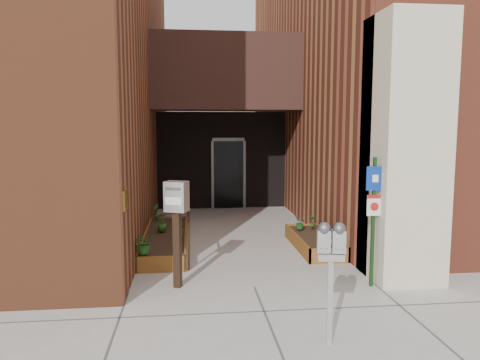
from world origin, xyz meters
name	(u,v)px	position (x,y,z in m)	size (l,w,h in m)	color
ground	(254,287)	(0.00, 0.00, 0.00)	(80.00, 80.00, 0.00)	#9E9991
architecture	(216,44)	(-0.18, 6.89, 4.98)	(20.00, 14.60, 10.00)	brown
planter_left	(166,241)	(-1.55, 2.70, 0.13)	(0.90, 3.60, 0.30)	brown
planter_right	(314,242)	(1.60, 2.20, 0.13)	(0.80, 2.20, 0.30)	brown
handrail	(189,212)	(-1.05, 2.65, 0.75)	(0.04, 3.34, 0.90)	black
parking_meter	(331,250)	(0.62, -2.04, 1.15)	(0.34, 0.19, 1.49)	#ADADB0
sign_post	(374,208)	(1.90, -0.17, 1.30)	(0.29, 0.07, 2.11)	#123313
payment_dropbox	(177,211)	(-1.23, 0.14, 1.25)	(0.41, 0.36, 1.73)	black
shrub_left_a	(144,243)	(-1.85, 1.10, 0.50)	(0.36, 0.36, 0.40)	#22601B
shrub_left_b	(179,228)	(-1.25, 2.33, 0.48)	(0.20, 0.20, 0.36)	#235B1A
shrub_left_c	(162,222)	(-1.64, 2.90, 0.50)	(0.23, 0.23, 0.40)	#265819
shrub_left_d	(156,212)	(-1.85, 4.22, 0.49)	(0.20, 0.20, 0.37)	#1B5117
shrub_right_a	(331,237)	(1.67, 1.30, 0.48)	(0.20, 0.20, 0.35)	#1B6120
shrub_right_b	(312,222)	(1.71, 2.81, 0.45)	(0.16, 0.16, 0.30)	#1D601B
shrub_right_c	(300,223)	(1.42, 2.74, 0.45)	(0.26, 0.26, 0.29)	#19571C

